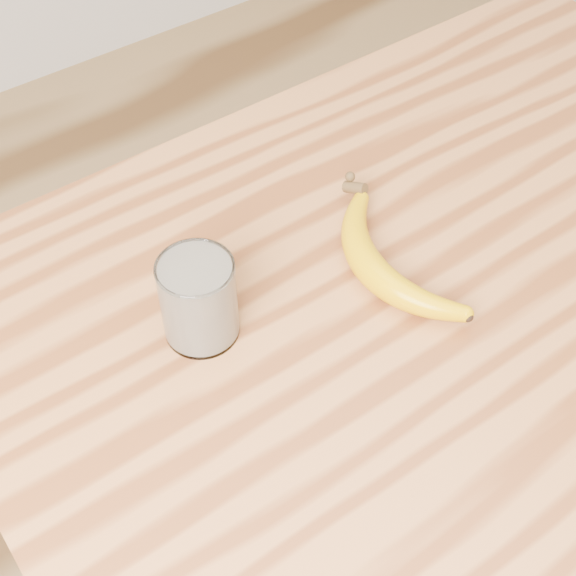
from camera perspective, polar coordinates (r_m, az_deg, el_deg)
table at (r=1.12m, az=10.43°, el=-2.15°), size 1.20×0.80×0.90m
smoothie_glass at (r=0.89m, az=-6.38°, el=-0.80°), size 0.09×0.09×0.11m
banana at (r=0.96m, az=5.88°, el=1.32°), size 0.16×0.34×0.04m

